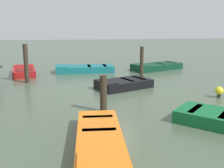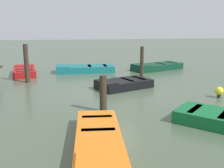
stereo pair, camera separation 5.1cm
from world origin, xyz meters
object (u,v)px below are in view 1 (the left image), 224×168
Objects in this scene: rowboat_dark_green at (156,66)px; mooring_piling_far_left at (142,64)px; mooring_piling_center at (26,64)px; rowboat_black at (124,84)px; rowboat_red at (24,71)px; rowboat_orange at (100,141)px; rowboat_teal at (84,69)px; mooring_piling_near_right at (103,94)px; marker_buoy at (219,91)px.

mooring_piling_far_left reaches higher than rowboat_dark_green.
rowboat_black is at bearing -112.28° from mooring_piling_center.
rowboat_red is 2.51m from mooring_piling_center.
mooring_piling_center reaches higher than rowboat_black.
rowboat_orange is (-10.73, -3.57, -0.00)m from rowboat_red.
rowboat_teal is 4.93m from rowboat_dark_green.
mooring_piling_near_right is at bearing 174.76° from rowboat_orange.
rowboat_black is 2.24× the size of mooring_piling_near_right.
rowboat_dark_green and rowboat_red have the same top height.
rowboat_red is 11.29m from marker_buoy.
rowboat_teal is at bearing -93.33° from rowboat_red.
rowboat_red is 8.78m from mooring_piling_near_right.
rowboat_dark_green and rowboat_orange have the same top height.
mooring_piling_far_left is 4.68m from marker_buoy.
rowboat_dark_green is 2.03× the size of mooring_piling_far_left.
rowboat_teal is 4.28m from mooring_piling_center.
rowboat_black is (-4.74, -1.69, 0.00)m from rowboat_teal.
rowboat_dark_green is at bearing -30.16° from mooring_piling_far_left.
rowboat_dark_green is at bearing -95.79° from rowboat_red.
mooring_piling_near_right is (2.94, -0.44, 0.45)m from rowboat_orange.
rowboat_red is at bearing 68.35° from mooring_piling_far_left.
rowboat_dark_green is 5.89m from rowboat_black.
mooring_piling_center is (-2.31, -0.53, 0.81)m from rowboat_red.
rowboat_orange is 2.03× the size of mooring_piling_far_left.
rowboat_orange is at bearing 88.08° from rowboat_teal.
rowboat_red and rowboat_black have the same top height.
mooring_piling_far_left is 0.92× the size of mooring_piling_center.
marker_buoy is (-3.97, -2.40, -0.65)m from mooring_piling_far_left.
rowboat_red is at bearing 5.39° from rowboat_teal.
mooring_piling_far_left is (1.64, -1.32, 0.72)m from rowboat_black.
mooring_piling_near_right is at bearing 90.88° from rowboat_teal.
rowboat_black and rowboat_orange have the same top height.
rowboat_black is 0.78× the size of rowboat_orange.
rowboat_dark_green is 7.93× the size of marker_buoy.
rowboat_teal is 1.82× the size of mooring_piling_center.
rowboat_red is at bearing -158.26° from rowboat_orange.
rowboat_orange is at bearing 126.34° from marker_buoy.
mooring_piling_near_right reaches higher than marker_buoy.
rowboat_teal is 1.99× the size of mooring_piling_far_left.
rowboat_teal is at bearing 2.04° from mooring_piling_near_right.
rowboat_red is (-0.62, 8.64, 0.00)m from rowboat_dark_green.
rowboat_teal and rowboat_orange have the same top height.
rowboat_dark_green and rowboat_black have the same top height.
mooring_piling_near_right reaches higher than rowboat_dark_green.
mooring_piling_near_right reaches higher than rowboat_black.
rowboat_red and rowboat_orange have the same top height.
mooring_piling_center reaches higher than marker_buoy.
mooring_piling_near_right is (-8.41, 4.63, 0.45)m from rowboat_dark_green.
rowboat_teal is 3.75m from rowboat_red.
mooring_piling_near_right is at bearing -147.56° from mooring_piling_center.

